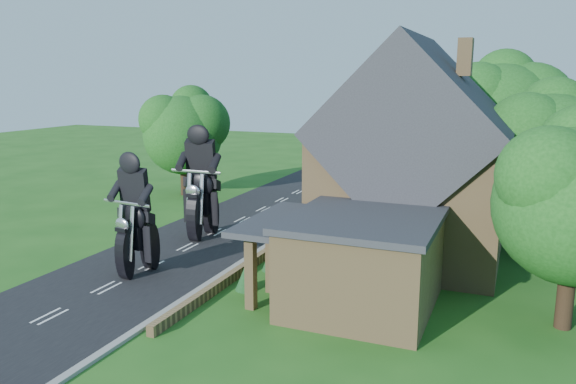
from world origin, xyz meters
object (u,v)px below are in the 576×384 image
at_px(garden_wall, 282,242).
at_px(motorcycle_follow, 203,221).
at_px(house, 413,165).
at_px(annex, 360,260).
at_px(motorcycle_lead, 138,257).

height_order(garden_wall, motorcycle_follow, motorcycle_follow).
distance_m(garden_wall, motorcycle_follow, 4.56).
bearing_deg(garden_wall, house, 9.17).
height_order(annex, motorcycle_follow, annex).
bearing_deg(house, annex, -95.24).
height_order(garden_wall, house, house).
xyz_separation_m(garden_wall, motorcycle_follow, (-4.50, -0.16, 0.70)).
height_order(motorcycle_lead, motorcycle_follow, motorcycle_follow).
distance_m(house, motorcycle_lead, 13.03).
bearing_deg(house, motorcycle_follow, -173.82).
bearing_deg(annex, motorcycle_follow, 150.74).
xyz_separation_m(annex, motorcycle_follow, (-10.07, 5.64, -0.87)).
xyz_separation_m(garden_wall, motorcycle_lead, (-4.10, -6.17, 0.60)).
bearing_deg(garden_wall, motorcycle_lead, -123.63).
xyz_separation_m(house, motorcycle_follow, (-10.69, -1.16, -3.45)).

